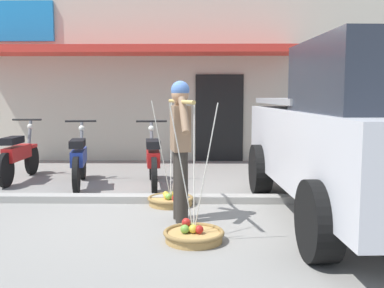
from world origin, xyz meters
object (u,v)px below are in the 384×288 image
at_px(fruit_basket_left_side, 171,200).
at_px(fruit_basket_right_side, 194,234).
at_px(motorcycle_second_in_row, 79,159).
at_px(parked_truck, 365,137).
at_px(fruit_vendor, 180,141).
at_px(motorcycle_nearest_shop, 19,156).
at_px(motorcycle_third_in_row, 153,160).

distance_m(fruit_basket_left_side, fruit_basket_right_side, 1.59).
height_order(fruit_basket_left_side, motorcycle_second_in_row, fruit_basket_left_side).
bearing_deg(motorcycle_second_in_row, parked_truck, -26.70).
bearing_deg(fruit_vendor, motorcycle_second_in_row, 131.05).
distance_m(fruit_basket_left_side, motorcycle_nearest_shop, 3.33).
distance_m(motorcycle_third_in_row, parked_truck, 3.45).
relative_size(fruit_basket_left_side, motorcycle_second_in_row, 0.80).
xyz_separation_m(motorcycle_second_in_row, motorcycle_third_in_row, (1.24, -0.03, 0.00)).
xyz_separation_m(motorcycle_second_in_row, parked_truck, (4.00, -2.01, 0.58)).
relative_size(fruit_vendor, motorcycle_third_in_row, 0.93).
bearing_deg(fruit_vendor, parked_truck, 1.11).
relative_size(fruit_basket_right_side, motorcycle_nearest_shop, 0.80).
distance_m(fruit_basket_right_side, parked_truck, 2.40).
bearing_deg(parked_truck, motorcycle_second_in_row, 153.30).
xyz_separation_m(fruit_basket_right_side, motorcycle_third_in_row, (-0.72, 2.81, 0.38)).
bearing_deg(motorcycle_nearest_shop, parked_truck, -25.29).
bearing_deg(motorcycle_third_in_row, parked_truck, -35.73).
relative_size(fruit_basket_left_side, fruit_basket_right_side, 1.00).
height_order(fruit_basket_right_side, motorcycle_second_in_row, fruit_basket_right_side).
distance_m(motorcycle_second_in_row, motorcycle_third_in_row, 1.24).
distance_m(fruit_vendor, fruit_basket_left_side, 1.20).
xyz_separation_m(fruit_basket_left_side, motorcycle_nearest_shop, (-2.83, 1.73, 0.38)).
bearing_deg(fruit_basket_left_side, motorcycle_third_in_row, 106.79).
relative_size(motorcycle_second_in_row, motorcycle_third_in_row, 1.00).
bearing_deg(fruit_basket_right_side, fruit_basket_left_side, 102.47).
bearing_deg(parked_truck, motorcycle_third_in_row, 144.27).
bearing_deg(motorcycle_second_in_row, motorcycle_third_in_row, -1.19).
bearing_deg(fruit_vendor, motorcycle_third_in_row, 105.20).
xyz_separation_m(fruit_basket_left_side, fruit_basket_right_side, (0.34, -1.55, 0.00)).
bearing_deg(motorcycle_nearest_shop, motorcycle_third_in_row, -11.00).
height_order(fruit_vendor, fruit_basket_left_side, fruit_vendor).
distance_m(fruit_vendor, motorcycle_second_in_row, 2.77).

